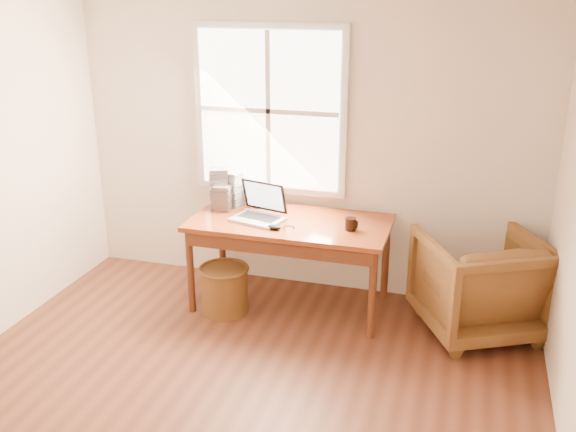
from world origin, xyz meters
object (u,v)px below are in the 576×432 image
at_px(wicker_stool, 225,290).
at_px(cd_stack_a, 232,189).
at_px(coffee_mug, 351,224).
at_px(desk, 290,223).
at_px(laptop, 257,203).
at_px(armchair, 480,284).

relative_size(wicker_stool, cd_stack_a, 1.29).
height_order(coffee_mug, cd_stack_a, cd_stack_a).
height_order(desk, wicker_stool, desk).
xyz_separation_m(desk, cd_stack_a, (-0.58, 0.22, 0.17)).
relative_size(desk, wicker_stool, 4.21).
distance_m(laptop, cd_stack_a, 0.44).
distance_m(armchair, wicker_stool, 2.01).
bearing_deg(laptop, coffee_mug, 15.07).
relative_size(laptop, cd_stack_a, 1.43).
bearing_deg(laptop, cd_stack_a, 152.36).
bearing_deg(cd_stack_a, desk, -21.09).
bearing_deg(cd_stack_a, armchair, -6.11).
bearing_deg(cd_stack_a, coffee_mug, -15.06).
distance_m(desk, coffee_mug, 0.52).
bearing_deg(coffee_mug, armchair, 6.43).
relative_size(armchair, coffee_mug, 8.89).
bearing_deg(laptop, wicker_stool, -125.42).
distance_m(wicker_stool, cd_stack_a, 0.87).
xyz_separation_m(wicker_stool, cd_stack_a, (-0.10, 0.49, 0.71)).
xyz_separation_m(laptop, cd_stack_a, (-0.33, 0.30, -0.00)).
height_order(wicker_stool, coffee_mug, coffee_mug).
distance_m(desk, armchair, 1.54).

